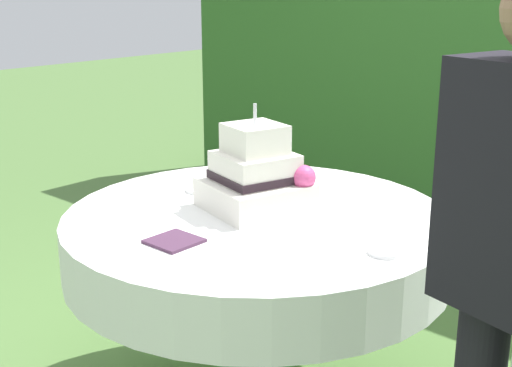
{
  "coord_description": "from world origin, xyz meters",
  "views": [
    {
      "loc": [
        1.52,
        -1.71,
        1.56
      ],
      "look_at": [
        -0.02,
        0.02,
        0.88
      ],
      "focal_mm": 49.2,
      "sensor_mm": 36.0,
      "label": 1
    }
  ],
  "objects_px": {
    "serving_plate_near": "(200,189)",
    "serving_plate_far": "(385,252)",
    "cake_table": "(257,242)",
    "wedding_cake": "(256,177)",
    "napkin_stack": "(174,241)"
  },
  "relations": [
    {
      "from": "serving_plate_near",
      "to": "serving_plate_far",
      "type": "xyz_separation_m",
      "value": [
        0.86,
        -0.07,
        0.0
      ]
    },
    {
      "from": "serving_plate_far",
      "to": "napkin_stack",
      "type": "height_order",
      "value": "serving_plate_far"
    },
    {
      "from": "cake_table",
      "to": "wedding_cake",
      "type": "relative_size",
      "value": 3.36
    },
    {
      "from": "wedding_cake",
      "to": "serving_plate_near",
      "type": "xyz_separation_m",
      "value": [
        -0.3,
        0.02,
        -0.11
      ]
    },
    {
      "from": "wedding_cake",
      "to": "napkin_stack",
      "type": "height_order",
      "value": "wedding_cake"
    },
    {
      "from": "serving_plate_near",
      "to": "serving_plate_far",
      "type": "bearing_deg",
      "value": -4.93
    },
    {
      "from": "cake_table",
      "to": "wedding_cake",
      "type": "distance_m",
      "value": 0.23
    },
    {
      "from": "napkin_stack",
      "to": "cake_table",
      "type": "bearing_deg",
      "value": 89.13
    },
    {
      "from": "serving_plate_near",
      "to": "wedding_cake",
      "type": "bearing_deg",
      "value": -2.97
    },
    {
      "from": "serving_plate_near",
      "to": "serving_plate_far",
      "type": "distance_m",
      "value": 0.87
    },
    {
      "from": "wedding_cake",
      "to": "serving_plate_far",
      "type": "height_order",
      "value": "wedding_cake"
    },
    {
      "from": "cake_table",
      "to": "serving_plate_far",
      "type": "relative_size",
      "value": 13.16
    },
    {
      "from": "wedding_cake",
      "to": "napkin_stack",
      "type": "relative_size",
      "value": 2.78
    },
    {
      "from": "cake_table",
      "to": "serving_plate_far",
      "type": "bearing_deg",
      "value": -2.43
    },
    {
      "from": "serving_plate_far",
      "to": "serving_plate_near",
      "type": "bearing_deg",
      "value": 175.07
    }
  ]
}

